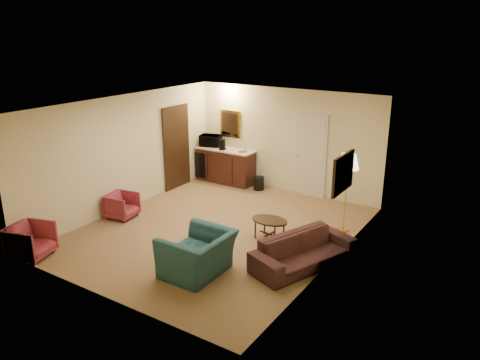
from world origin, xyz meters
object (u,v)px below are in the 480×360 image
(sofa, at_px, (304,246))
(floor_lamp, at_px, (346,193))
(microwave, at_px, (211,139))
(coffee_table, at_px, (270,229))
(rose_chair_near, at_px, (122,204))
(waste_bin, at_px, (259,183))
(rose_chair_far, at_px, (30,240))
(coffee_maker, at_px, (223,145))
(wetbar_cabinet, at_px, (226,165))
(teal_armchair, at_px, (197,247))

(sofa, relative_size, floor_lamp, 1.18)
(microwave, bearing_deg, coffee_table, -53.45)
(coffee_table, bearing_deg, microwave, 142.11)
(rose_chair_near, bearing_deg, waste_bin, -35.67)
(floor_lamp, relative_size, waste_bin, 4.85)
(rose_chair_far, xyz_separation_m, coffee_table, (3.27, 3.00, -0.14))
(waste_bin, distance_m, coffee_maker, 1.41)
(wetbar_cabinet, distance_m, coffee_table, 3.75)
(coffee_maker, bearing_deg, microwave, 159.15)
(floor_lamp, bearing_deg, coffee_table, -132.01)
(microwave, bearing_deg, coffee_maker, -31.99)
(microwave, height_order, coffee_maker, microwave)
(microwave, bearing_deg, wetbar_cabinet, -18.97)
(teal_armchair, height_order, floor_lamp, floor_lamp)
(coffee_maker, bearing_deg, floor_lamp, -21.76)
(teal_armchair, xyz_separation_m, coffee_table, (0.36, 1.83, -0.28))
(floor_lamp, distance_m, microwave, 4.56)
(sofa, xyz_separation_m, waste_bin, (-2.72, 3.06, -0.21))
(rose_chair_near, xyz_separation_m, coffee_table, (3.27, 0.77, -0.09))
(sofa, height_order, coffee_table, sofa)
(wetbar_cabinet, distance_m, sofa, 4.92)
(rose_chair_far, bearing_deg, microwave, -16.91)
(wetbar_cabinet, distance_m, coffee_maker, 0.61)
(rose_chair_far, xyz_separation_m, floor_lamp, (4.35, 4.20, 0.47))
(wetbar_cabinet, xyz_separation_m, rose_chair_far, (-0.50, -5.52, -0.11))
(wetbar_cabinet, relative_size, microwave, 2.93)
(microwave, bearing_deg, rose_chair_near, -105.56)
(coffee_table, bearing_deg, teal_armchair, -101.24)
(rose_chair_far, xyz_separation_m, coffee_maker, (0.49, 5.41, 0.71))
(coffee_table, xyz_separation_m, coffee_maker, (-2.78, 2.40, 0.85))
(sofa, xyz_separation_m, coffee_table, (-1.03, 0.61, -0.17))
(teal_armchair, bearing_deg, coffee_table, 168.39)
(wetbar_cabinet, relative_size, rose_chair_far, 2.32)
(rose_chair_far, distance_m, coffee_maker, 5.47)
(rose_chair_far, bearing_deg, waste_bin, -33.08)
(sofa, relative_size, rose_chair_near, 3.18)
(microwave, bearing_deg, sofa, -51.88)
(floor_lamp, bearing_deg, teal_armchair, -115.45)
(rose_chair_far, relative_size, coffee_table, 0.96)
(wetbar_cabinet, distance_m, waste_bin, 1.12)
(teal_armchair, relative_size, coffee_table, 1.53)
(waste_bin, bearing_deg, microwave, 176.39)
(sofa, distance_m, floor_lamp, 1.87)
(coffee_table, xyz_separation_m, waste_bin, (-1.69, 2.45, -0.04))
(sofa, height_order, microwave, microwave)
(coffee_table, height_order, microwave, microwave)
(sofa, distance_m, coffee_table, 1.21)
(rose_chair_near, relative_size, coffee_table, 0.83)
(teal_armchair, xyz_separation_m, waste_bin, (-1.33, 4.28, -0.32))
(rose_chair_near, height_order, rose_chair_far, rose_chair_far)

